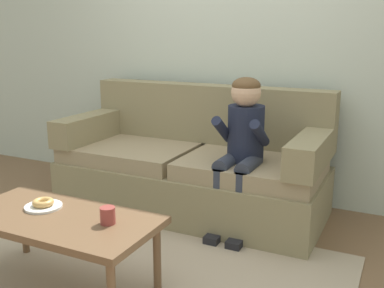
% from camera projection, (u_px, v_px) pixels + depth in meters
% --- Properties ---
extents(ground, '(10.00, 10.00, 0.00)m').
position_uv_depth(ground, '(154.00, 256.00, 2.91)').
color(ground, brown).
extents(wall_back, '(8.00, 0.10, 2.80)m').
position_uv_depth(wall_back, '(236.00, 32.00, 3.79)').
color(wall_back, beige).
rests_on(wall_back, ground).
extents(area_rug, '(2.46, 1.61, 0.01)m').
position_uv_depth(area_rug, '(133.00, 273.00, 2.69)').
color(area_rug, tan).
rests_on(area_rug, ground).
extents(couch, '(2.08, 0.90, 0.98)m').
position_uv_depth(couch, '(193.00, 167.00, 3.62)').
color(couch, '#8C7F5B').
rests_on(couch, ground).
extents(coffee_table, '(1.11, 0.54, 0.43)m').
position_uv_depth(coffee_table, '(59.00, 224.00, 2.46)').
color(coffee_table, brown).
rests_on(coffee_table, ground).
extents(person_child, '(0.34, 0.58, 1.10)m').
position_uv_depth(person_child, '(242.00, 140.00, 3.16)').
color(person_child, '#1E2338').
rests_on(person_child, ground).
extents(plate, '(0.21, 0.21, 0.01)m').
position_uv_depth(plate, '(43.00, 207.00, 2.56)').
color(plate, white).
rests_on(plate, coffee_table).
extents(donut, '(0.17, 0.17, 0.04)m').
position_uv_depth(donut, '(43.00, 202.00, 2.56)').
color(donut, tan).
rests_on(donut, plate).
extents(mug, '(0.08, 0.08, 0.09)m').
position_uv_depth(mug, '(108.00, 215.00, 2.34)').
color(mug, '#993D38').
rests_on(mug, coffee_table).
extents(toy_controller, '(0.23, 0.09, 0.05)m').
position_uv_depth(toy_controller, '(80.00, 236.00, 3.14)').
color(toy_controller, '#339E56').
rests_on(toy_controller, ground).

